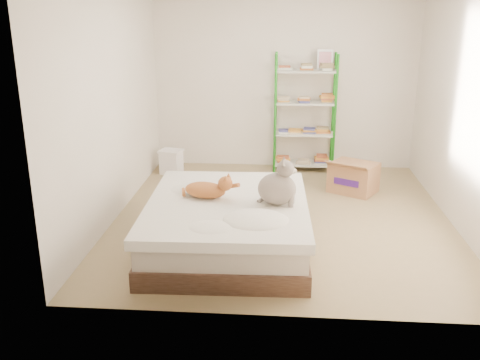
# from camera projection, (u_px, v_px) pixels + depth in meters

# --- Properties ---
(room) EXTENTS (3.81, 4.21, 2.61)m
(room) POSITION_uv_depth(u_px,v_px,m) (285.00, 105.00, 5.78)
(room) COLOR #9B835A
(room) RESTS_ON ground
(bed) EXTENTS (1.61, 1.99, 0.50)m
(bed) POSITION_uv_depth(u_px,v_px,m) (228.00, 224.00, 5.32)
(bed) COLOR brown
(bed) RESTS_ON ground
(orange_cat) EXTENTS (0.55, 0.37, 0.20)m
(orange_cat) POSITION_uv_depth(u_px,v_px,m) (205.00, 188.00, 5.30)
(orange_cat) COLOR #BF7428
(orange_cat) RESTS_ON bed
(grey_cat) EXTENTS (0.43, 0.37, 0.45)m
(grey_cat) POSITION_uv_depth(u_px,v_px,m) (277.00, 182.00, 5.09)
(grey_cat) COLOR gray
(grey_cat) RESTS_ON bed
(shelf_unit) EXTENTS (0.88, 0.36, 1.74)m
(shelf_unit) POSITION_uv_depth(u_px,v_px,m) (305.00, 115.00, 7.69)
(shelf_unit) COLOR #1F881B
(shelf_unit) RESTS_ON ground
(cardboard_box) EXTENTS (0.71, 0.74, 0.45)m
(cardboard_box) POSITION_uv_depth(u_px,v_px,m) (354.00, 177.00, 6.95)
(cardboard_box) COLOR #B57D51
(cardboard_box) RESTS_ON ground
(white_bin) EXTENTS (0.36, 0.34, 0.35)m
(white_bin) POSITION_uv_depth(u_px,v_px,m) (171.00, 162.00, 7.72)
(white_bin) COLOR white
(white_bin) RESTS_ON ground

